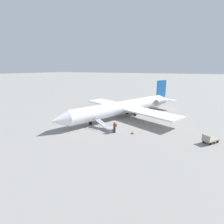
{
  "coord_description": "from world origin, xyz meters",
  "views": [
    {
      "loc": [
        30.4,
        13.5,
        9.38
      ],
      "look_at": [
        3.58,
        -0.54,
        1.75
      ],
      "focal_mm": 28.0,
      "sensor_mm": 36.0,
      "label": 1
    }
  ],
  "objects": [
    {
      "name": "boarding_stairs",
      "position": [
        7.96,
        0.96,
        0.37
      ],
      "size": [
        2.4,
        4.11,
        1.66
      ],
      "rotation": [
        0.0,
        0.0,
        -1.94
      ],
      "color": "#99999E",
      "rests_on": "ground"
    },
    {
      "name": "ground_plane",
      "position": [
        0.0,
        0.0,
        0.0
      ],
      "size": [
        600.0,
        600.0,
        0.0
      ],
      "primitive_type": "plane",
      "color": "gray"
    },
    {
      "name": "luggage_cart",
      "position": [
        6.05,
        15.02,
        0.46
      ],
      "size": [
        2.43,
        2.16,
        1.22
      ],
      "rotation": [
        0.0,
        0.0,
        -0.61
      ],
      "color": "#9E937F",
      "rests_on": "ground"
    },
    {
      "name": "traffic_cone_near_stairs",
      "position": [
        7.65,
        4.95,
        0.21
      ],
      "size": [
        0.42,
        0.42,
        0.46
      ],
      "color": "black",
      "rests_on": "ground"
    },
    {
      "name": "passenger",
      "position": [
        8.43,
        2.43,
        1.0
      ],
      "size": [
        0.44,
        0.57,
        1.74
      ],
      "rotation": [
        0.0,
        0.0,
        -1.94
      ],
      "color": "#23232D",
      "rests_on": "ground"
    },
    {
      "name": "airplane_main",
      "position": [
        -0.85,
        0.33,
        1.97
      ],
      "size": [
        28.41,
        22.2,
        6.6
      ],
      "rotation": [
        0.0,
        0.0,
        -0.37
      ],
      "color": "white",
      "rests_on": "ground"
    }
  ]
}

